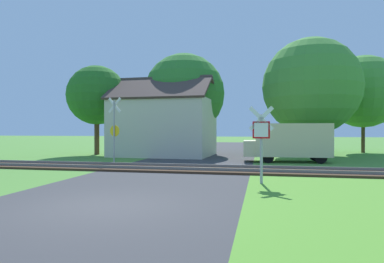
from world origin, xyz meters
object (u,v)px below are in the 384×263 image
(tree_far, at_px, (363,92))
(tree_left, at_px, (97,95))
(stop_sign_near, at_px, (261,138))
(tree_right, at_px, (311,86))
(crossing_sign_far, at_px, (114,127))
(mail_truck, at_px, (289,141))
(tree_center, at_px, (184,94))
(house, at_px, (164,126))

(tree_far, distance_m, tree_left, 21.16)
(stop_sign_near, relative_size, tree_right, 0.32)
(stop_sign_near, distance_m, crossing_sign_far, 9.97)
(tree_far, xyz_separation_m, tree_right, (-4.56, -4.03, 0.05))
(tree_far, relative_size, tree_left, 1.18)
(crossing_sign_far, height_order, tree_far, tree_far)
(tree_far, bearing_deg, stop_sign_near, -114.57)
(tree_left, distance_m, mail_truck, 14.45)
(tree_left, relative_size, tree_center, 0.86)
(tree_right, bearing_deg, tree_left, -172.27)
(stop_sign_near, bearing_deg, tree_far, -107.13)
(tree_right, bearing_deg, mail_truck, -110.29)
(stop_sign_near, relative_size, crossing_sign_far, 0.74)
(tree_far, xyz_separation_m, tree_left, (-20.24, -6.16, -0.49))
(tree_center, bearing_deg, stop_sign_near, -66.81)
(stop_sign_near, xyz_separation_m, crossing_sign_far, (-8.13, 5.76, 0.43))
(house, bearing_deg, crossing_sign_far, -99.32)
(tree_far, relative_size, mail_truck, 1.59)
(crossing_sign_far, bearing_deg, mail_truck, 29.04)
(tree_far, bearing_deg, tree_right, -138.52)
(tree_far, height_order, mail_truck, tree_far)
(tree_left, bearing_deg, mail_truck, -12.76)
(tree_right, bearing_deg, tree_far, 41.48)
(tree_left, height_order, mail_truck, tree_left)
(tree_left, distance_m, tree_center, 6.64)
(stop_sign_near, height_order, tree_center, tree_center)
(stop_sign_near, bearing_deg, tree_center, -59.37)
(house, height_order, tree_right, tree_right)
(house, relative_size, mail_truck, 1.47)
(house, height_order, tree_left, tree_left)
(tree_left, bearing_deg, tree_right, 7.73)
(tree_right, bearing_deg, house, -169.34)
(tree_right, distance_m, tree_center, 9.47)
(tree_center, bearing_deg, crossing_sign_far, -105.19)
(stop_sign_near, height_order, mail_truck, stop_sign_near)
(tree_far, bearing_deg, tree_center, -164.75)
(tree_left, bearing_deg, house, 1.77)
(mail_truck, bearing_deg, crossing_sign_far, 103.05)
(tree_left, bearing_deg, crossing_sign_far, -55.11)
(mail_truck, bearing_deg, tree_right, -22.49)
(stop_sign_near, distance_m, tree_right, 14.49)
(house, xyz_separation_m, tree_far, (15.00, 6.00, 2.79))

